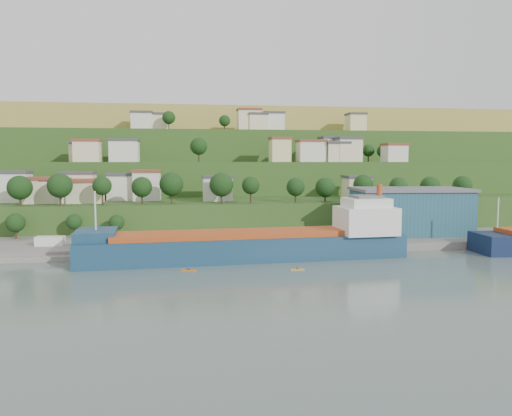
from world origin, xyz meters
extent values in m
plane|color=#4C5C59|center=(0.00, 0.00, 0.00)|extent=(500.00, 500.00, 0.00)
cube|color=slate|center=(20.00, 28.00, 0.00)|extent=(220.00, 26.00, 4.00)
cube|color=slate|center=(-55.00, 22.00, 0.00)|extent=(40.00, 18.00, 2.40)
cube|color=#284719|center=(0.00, 56.00, 0.00)|extent=(260.00, 32.00, 20.00)
cube|color=#284719|center=(0.00, 86.00, 0.00)|extent=(280.00, 32.00, 44.00)
cube|color=#284719|center=(0.00, 116.00, 0.00)|extent=(300.00, 32.00, 70.00)
cube|color=olive|center=(0.00, 190.00, 0.00)|extent=(360.00, 120.00, 96.00)
cube|color=silver|center=(-69.80, 57.34, 14.28)|extent=(9.24, 7.52, 8.56)
cube|color=#3F3F44|center=(-69.80, 57.34, 19.01)|extent=(9.84, 8.12, 0.90)
cube|color=beige|center=(-60.49, 52.56, 13.39)|extent=(8.78, 7.15, 6.79)
cube|color=brown|center=(-60.49, 52.56, 17.24)|extent=(9.38, 7.75, 0.90)
cube|color=silver|center=(-56.55, 52.80, 13.22)|extent=(7.04, 7.32, 6.44)
cube|color=brown|center=(-56.55, 52.80, 16.89)|extent=(7.64, 7.92, 0.90)
cube|color=beige|center=(-51.93, 61.91, 14.09)|extent=(9.90, 7.67, 8.19)
cube|color=#3F3F44|center=(-51.93, 61.91, 18.64)|extent=(10.50, 8.27, 0.90)
cube|color=beige|center=(-49.83, 60.95, 13.05)|extent=(9.99, 7.67, 6.10)
cube|color=brown|center=(-49.83, 60.95, 16.55)|extent=(10.59, 8.27, 0.90)
cube|color=beige|center=(-47.96, 51.68, 13.02)|extent=(9.77, 7.08, 6.03)
cube|color=brown|center=(-47.96, 51.68, 16.48)|extent=(10.37, 7.68, 0.90)
cube|color=silver|center=(-39.05, 61.35, 13.84)|extent=(7.79, 7.10, 7.68)
cube|color=#3F3F44|center=(-39.05, 61.35, 18.13)|extent=(8.39, 7.70, 0.90)
cube|color=silver|center=(-30.69, 59.17, 14.37)|extent=(8.28, 7.68, 8.75)
cube|color=brown|center=(-30.69, 59.17, 19.20)|extent=(8.88, 8.28, 0.90)
cube|color=silver|center=(-8.85, 54.67, 13.52)|extent=(8.89, 7.94, 7.05)
cube|color=#3F3F44|center=(-8.85, 54.67, 17.50)|extent=(9.49, 8.54, 0.90)
cube|color=beige|center=(37.41, 57.80, 13.36)|extent=(7.79, 7.83, 6.72)
cube|color=#3F3F44|center=(37.41, 57.80, 17.17)|extent=(8.39, 8.43, 0.90)
cube|color=beige|center=(-55.09, 87.59, 25.16)|extent=(8.46, 8.19, 6.33)
cube|color=#3F3F44|center=(-55.09, 87.59, 28.78)|extent=(9.06, 8.79, 0.90)
cube|color=beige|center=(-52.38, 81.12, 25.52)|extent=(8.67, 7.87, 7.04)
cube|color=brown|center=(-52.38, 81.12, 29.49)|extent=(9.27, 8.47, 0.90)
cube|color=silver|center=(-40.18, 83.83, 25.67)|extent=(9.89, 8.74, 7.35)
cube|color=#3F3F44|center=(-40.18, 83.83, 29.80)|extent=(10.49, 9.34, 0.90)
cube|color=beige|center=(16.38, 83.29, 26.14)|extent=(7.10, 7.96, 8.29)
cube|color=brown|center=(16.38, 83.29, 30.74)|extent=(7.70, 8.56, 0.90)
cube|color=silver|center=(28.33, 83.45, 25.71)|extent=(9.96, 7.98, 7.42)
cube|color=brown|center=(28.33, 83.45, 29.87)|extent=(10.56, 8.58, 0.90)
cube|color=beige|center=(37.88, 82.69, 25.34)|extent=(8.38, 8.63, 6.68)
cube|color=#3F3F44|center=(37.88, 82.69, 29.13)|extent=(8.98, 9.23, 0.90)
cube|color=silver|center=(38.19, 90.90, 26.49)|extent=(7.98, 8.86, 8.99)
cube|color=#3F3F44|center=(38.19, 90.90, 31.44)|extent=(8.58, 9.46, 0.90)
cube|color=beige|center=(42.41, 82.19, 26.21)|extent=(8.82, 8.02, 8.41)
cube|color=#3F3F44|center=(42.41, 82.19, 30.86)|extent=(9.42, 8.62, 0.90)
cube|color=silver|center=(60.58, 81.60, 25.11)|extent=(7.95, 7.56, 6.22)
cube|color=brown|center=(60.58, 81.60, 28.67)|extent=(8.55, 8.16, 0.90)
cube|color=silver|center=(-36.62, 119.26, 38.75)|extent=(8.84, 7.90, 7.50)
cube|color=#3F3F44|center=(-36.62, 119.26, 42.95)|extent=(9.44, 8.50, 0.90)
cube|color=beige|center=(-29.63, 120.14, 38.47)|extent=(9.50, 8.12, 6.94)
cube|color=#3F3F44|center=(-29.63, 120.14, 42.39)|extent=(10.10, 8.72, 0.90)
cube|color=beige|center=(8.71, 113.15, 39.36)|extent=(9.75, 7.19, 8.71)
cube|color=brown|center=(8.71, 113.15, 44.16)|extent=(10.35, 7.79, 0.90)
cube|color=beige|center=(12.27, 112.58, 38.42)|extent=(7.82, 7.56, 6.83)
cube|color=#3F3F44|center=(12.27, 112.58, 42.28)|extent=(8.42, 8.16, 0.90)
cube|color=silver|center=(20.24, 118.90, 39.00)|extent=(8.76, 8.16, 8.00)
cube|color=#3F3F44|center=(20.24, 118.90, 43.45)|extent=(9.36, 8.76, 0.90)
cube|color=beige|center=(57.91, 118.29, 39.00)|extent=(7.57, 7.76, 8.01)
cube|color=#3F3F44|center=(57.91, 118.29, 43.46)|extent=(8.17, 8.36, 0.90)
cylinder|color=#382619|center=(-63.86, 44.06, 11.59)|extent=(0.50, 0.50, 3.18)
sphere|color=black|center=(-63.86, 44.06, 15.01)|extent=(6.68, 6.68, 6.68)
cylinder|color=#382619|center=(-53.00, 42.77, 11.84)|extent=(0.50, 0.50, 3.69)
sphere|color=black|center=(-53.00, 42.77, 15.55)|extent=(6.78, 6.78, 6.78)
cylinder|color=#382619|center=(-41.72, 42.54, 12.00)|extent=(0.50, 0.50, 3.99)
sphere|color=black|center=(-41.72, 42.54, 15.45)|extent=(5.28, 5.28, 5.28)
cylinder|color=#382619|center=(-31.14, 45.00, 11.64)|extent=(0.50, 0.50, 3.28)
sphere|color=black|center=(-31.14, 45.00, 14.89)|extent=(5.87, 5.87, 5.87)
cylinder|color=#382619|center=(-22.81, 45.93, 11.86)|extent=(0.50, 0.50, 3.71)
sphere|color=black|center=(-22.81, 45.93, 15.61)|extent=(6.91, 6.91, 6.91)
cylinder|color=#382619|center=(-8.40, 44.28, 11.75)|extent=(0.50, 0.50, 3.50)
sphere|color=black|center=(-8.40, 44.28, 15.43)|extent=(7.00, 7.00, 7.00)
cylinder|color=#382619|center=(-0.02, 42.62, 11.91)|extent=(0.50, 0.50, 3.82)
sphere|color=black|center=(-0.02, 42.62, 15.24)|extent=(5.14, 5.14, 5.14)
cylinder|color=#382619|center=(13.61, 44.00, 11.56)|extent=(0.50, 0.50, 3.12)
sphere|color=black|center=(13.61, 44.00, 14.62)|extent=(5.46, 5.46, 5.46)
cylinder|color=#382619|center=(23.14, 45.59, 11.36)|extent=(0.50, 0.50, 2.71)
sphere|color=black|center=(23.14, 45.59, 14.35)|extent=(5.97, 5.97, 5.97)
cylinder|color=#382619|center=(35.19, 45.75, 11.72)|extent=(0.50, 0.50, 3.44)
sphere|color=black|center=(35.19, 45.75, 15.12)|extent=(6.12, 6.12, 6.12)
cylinder|color=#382619|center=(45.03, 42.41, 11.59)|extent=(0.50, 0.50, 3.18)
sphere|color=black|center=(45.03, 42.41, 14.68)|extent=(5.46, 5.46, 5.46)
cylinder|color=#382619|center=(55.81, 43.46, 11.40)|extent=(0.50, 0.50, 2.79)
sphere|color=black|center=(55.81, 43.46, 14.47)|extent=(6.12, 6.12, 6.12)
cylinder|color=#382619|center=(67.15, 44.61, 11.57)|extent=(0.50, 0.50, 3.15)
sphere|color=black|center=(67.15, 44.61, 14.77)|extent=(5.89, 5.89, 5.89)
cylinder|color=#382619|center=(-25.10, 111.15, 36.89)|extent=(0.50, 0.50, 3.78)
sphere|color=black|center=(-25.10, 111.15, 40.27)|extent=(5.39, 5.39, 5.39)
cylinder|color=#382619|center=(59.48, 90.10, 23.48)|extent=(0.50, 0.50, 2.95)
sphere|color=black|center=(59.48, 90.10, 26.27)|extent=(4.78, 4.78, 4.78)
cylinder|color=#382619|center=(-13.75, 82.07, 23.97)|extent=(0.50, 0.50, 3.93)
sphere|color=black|center=(-13.75, 82.07, 27.64)|extent=(6.22, 6.22, 6.22)
cylinder|color=#382619|center=(-1.99, 111.04, 36.46)|extent=(0.50, 0.50, 2.93)
sphere|color=black|center=(-1.99, 111.04, 39.23)|extent=(4.75, 4.75, 4.75)
cylinder|color=#382619|center=(54.76, 93.50, 23.63)|extent=(0.50, 0.50, 3.25)
sphere|color=black|center=(54.76, 93.50, 26.59)|extent=(4.86, 4.86, 4.86)
cube|color=#133649|center=(-5.54, 10.44, 1.58)|extent=(74.33, 16.10, 7.38)
cube|color=#AC4016|center=(-7.65, 10.44, 5.90)|extent=(55.27, 12.83, 1.26)
cube|color=#133649|center=(-38.21, 10.44, 6.32)|extent=(9.13, 12.09, 2.11)
cube|color=silver|center=(22.91, 10.44, 8.43)|extent=(13.27, 11.29, 6.32)
cube|color=silver|center=(22.91, 10.44, 12.64)|extent=(9.98, 9.00, 2.11)
cube|color=#595B5E|center=(22.91, 10.44, 14.01)|extent=(6.70, 6.70, 0.63)
cylinder|color=#AC4016|center=(26.07, 10.44, 15.28)|extent=(1.34, 1.34, 3.16)
cylinder|color=silver|center=(-38.21, 10.44, 11.59)|extent=(0.40, 0.40, 8.43)
cube|color=silver|center=(-35.05, 10.44, 4.00)|extent=(15.46, 12.79, 0.26)
cylinder|color=silver|center=(55.23, 8.65, 9.95)|extent=(0.34, 0.34, 7.33)
cube|color=#205061|center=(43.48, 31.00, 8.00)|extent=(31.29, 20.24, 12.00)
cube|color=#595B5E|center=(43.48, 31.00, 14.40)|extent=(32.36, 21.31, 0.80)
cube|color=white|center=(-51.22, 23.76, 2.72)|extent=(6.73, 3.22, 3.05)
cube|color=silver|center=(-45.45, 19.14, 1.58)|extent=(3.97, 1.96, 0.76)
cube|color=orange|center=(-18.37, 0.02, 0.12)|extent=(3.22, 1.68, 0.24)
sphere|color=#3F3F44|center=(-18.37, 0.02, 0.52)|extent=(0.56, 0.56, 0.56)
cube|color=gold|center=(3.67, -2.34, 0.11)|extent=(2.87, 0.53, 0.21)
sphere|color=#3F3F44|center=(3.67, -2.34, 0.47)|extent=(0.50, 0.50, 0.50)
camera|label=1|loc=(-19.01, -100.57, 22.16)|focal=35.00mm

